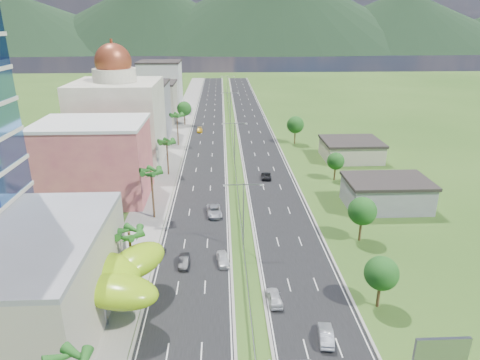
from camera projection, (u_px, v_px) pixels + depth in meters
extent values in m
plane|color=#2D5119|center=(247.00, 286.00, 57.49)|extent=(500.00, 500.00, 0.00)
cube|color=black|center=(208.00, 128.00, 141.35)|extent=(11.00, 260.00, 0.04)
cube|color=black|center=(253.00, 128.00, 141.98)|extent=(11.00, 260.00, 0.04)
cube|color=gray|center=(179.00, 128.00, 140.94)|extent=(7.00, 260.00, 0.12)
cube|color=gray|center=(232.00, 141.00, 124.62)|extent=(0.08, 216.00, 0.28)
cube|color=gray|center=(227.00, 89.00, 220.12)|extent=(0.10, 0.12, 0.70)
cylinder|color=gray|center=(243.00, 217.00, 64.91)|extent=(0.20, 0.20, 11.00)
cube|color=gray|center=(234.00, 185.00, 62.99)|extent=(2.88, 0.12, 0.12)
cube|color=gray|center=(253.00, 184.00, 63.11)|extent=(2.88, 0.12, 0.12)
cube|color=silver|center=(225.00, 186.00, 62.97)|extent=(0.60, 0.25, 0.18)
cube|color=silver|center=(262.00, 185.00, 63.20)|extent=(0.60, 0.25, 0.18)
cylinder|color=gray|center=(235.00, 145.00, 102.33)|extent=(0.20, 0.20, 11.00)
cube|color=gray|center=(228.00, 123.00, 100.41)|extent=(2.88, 0.12, 0.12)
cube|color=gray|center=(241.00, 123.00, 100.53)|extent=(2.88, 0.12, 0.12)
cube|color=silver|center=(223.00, 124.00, 100.39)|extent=(0.60, 0.25, 0.18)
cube|color=silver|center=(246.00, 124.00, 100.62)|extent=(0.60, 0.25, 0.18)
cylinder|color=gray|center=(230.00, 109.00, 144.42)|extent=(0.20, 0.20, 11.00)
cube|color=gray|center=(226.00, 93.00, 142.50)|extent=(2.88, 0.12, 0.12)
cube|color=gray|center=(234.00, 93.00, 142.62)|extent=(2.88, 0.12, 0.12)
cube|color=silver|center=(222.00, 93.00, 142.48)|extent=(0.60, 0.25, 0.18)
cube|color=silver|center=(238.00, 93.00, 142.71)|extent=(0.60, 0.25, 0.18)
cylinder|color=gray|center=(228.00, 89.00, 186.51)|extent=(0.20, 0.20, 11.00)
cube|color=gray|center=(224.00, 76.00, 184.59)|extent=(2.88, 0.12, 0.12)
cube|color=gray|center=(231.00, 76.00, 184.71)|extent=(2.88, 0.12, 0.12)
cube|color=silver|center=(221.00, 76.00, 184.57)|extent=(0.60, 0.25, 0.18)
cube|color=silver|center=(234.00, 76.00, 184.80)|extent=(0.60, 0.25, 0.18)
cylinder|color=gray|center=(59.00, 287.00, 53.91)|extent=(0.50, 0.50, 4.00)
cylinder|color=gray|center=(105.00, 311.00, 49.53)|extent=(0.50, 0.50, 4.00)
cylinder|color=gray|center=(61.00, 329.00, 46.55)|extent=(0.50, 0.50, 4.00)
cylinder|color=gray|center=(131.00, 285.00, 54.29)|extent=(0.50, 0.50, 4.00)
cube|color=#BA4C5B|center=(95.00, 162.00, 83.61)|extent=(20.00, 15.00, 15.00)
cube|color=#BDB79D|center=(119.00, 123.00, 104.25)|extent=(20.00, 20.00, 20.00)
cylinder|color=#BDB79D|center=(115.00, 75.00, 100.21)|extent=(10.00, 10.00, 3.00)
sphere|color=brown|center=(113.00, 62.00, 99.16)|extent=(8.40, 8.40, 8.40)
cube|color=gray|center=(142.00, 111.00, 128.38)|extent=(16.00, 15.00, 16.00)
cube|color=#B7AB97|center=(153.00, 103.00, 149.48)|extent=(16.00, 15.00, 13.00)
cube|color=silver|center=(161.00, 86.00, 170.12)|extent=(16.00, 15.00, 18.00)
cube|color=#D85919|center=(441.00, 352.00, 39.75)|extent=(5.20, 0.35, 3.20)
cube|color=gray|center=(386.00, 194.00, 81.17)|extent=(15.00, 10.00, 5.00)
cube|color=#B7AB97|center=(351.00, 151.00, 109.42)|extent=(14.00, 12.00, 4.40)
cylinder|color=#47301C|center=(131.00, 257.00, 57.39)|extent=(0.36, 0.36, 7.50)
cylinder|color=#47301C|center=(153.00, 195.00, 75.84)|extent=(0.36, 0.36, 9.00)
cylinder|color=#47301C|center=(168.00, 158.00, 97.53)|extent=(0.36, 0.36, 8.00)
cylinder|color=#47301C|center=(178.00, 130.00, 120.77)|extent=(0.36, 0.36, 8.80)
cylinder|color=#47301C|center=(185.00, 118.00, 144.84)|extent=(0.40, 0.40, 4.90)
sphere|color=#20591C|center=(184.00, 109.00, 143.73)|extent=(4.90, 4.90, 4.90)
cylinder|color=#47301C|center=(379.00, 292.00, 52.75)|extent=(0.40, 0.40, 4.20)
sphere|color=#20591C|center=(381.00, 273.00, 51.80)|extent=(4.20, 4.20, 4.20)
cylinder|color=#47301C|center=(361.00, 228.00, 68.72)|extent=(0.40, 0.40, 4.55)
sphere|color=#20591C|center=(362.00, 211.00, 67.69)|extent=(4.55, 4.55, 4.55)
cylinder|color=#47301C|center=(335.00, 172.00, 95.15)|extent=(0.40, 0.40, 3.85)
sphere|color=#20591C|center=(336.00, 161.00, 94.29)|extent=(3.85, 3.85, 3.85)
cylinder|color=#47301C|center=(295.00, 135.00, 122.86)|extent=(0.40, 0.40, 4.90)
sphere|color=#20591C|center=(295.00, 125.00, 121.76)|extent=(4.90, 4.90, 4.90)
imported|color=silver|center=(223.00, 259.00, 62.58)|extent=(2.18, 4.37, 1.43)
imported|color=black|center=(184.00, 261.00, 62.14)|extent=(1.42, 4.06, 1.34)
imported|color=#A1A3A9|center=(214.00, 211.00, 78.20)|extent=(3.09, 5.77, 1.54)
imported|color=gold|center=(200.00, 130.00, 136.41)|extent=(1.82, 4.28, 1.23)
imported|color=silver|center=(274.00, 297.00, 53.94)|extent=(2.00, 4.39, 1.46)
imported|color=#ABACB3|center=(326.00, 335.00, 47.52)|extent=(2.07, 4.48, 1.42)
imported|color=black|center=(266.00, 176.00, 96.37)|extent=(2.42, 4.74, 1.28)
imported|color=black|center=(164.00, 250.00, 65.03)|extent=(0.93, 2.14, 1.33)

